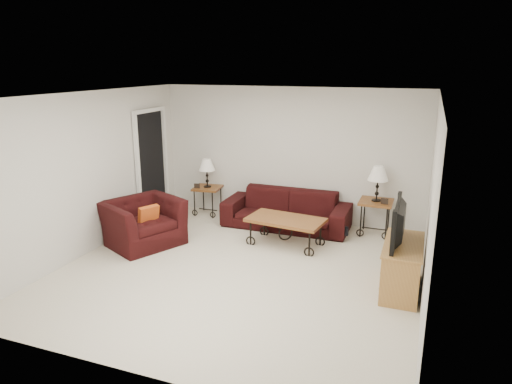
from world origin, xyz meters
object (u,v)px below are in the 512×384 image
(tv_stand, at_px, (402,267))
(side_table_left, at_px, (208,201))
(sofa, at_px, (286,210))
(lamp_left, at_px, (207,173))
(backpack, at_px, (343,226))
(television, at_px, (404,223))
(coffee_table, at_px, (285,232))
(lamp_right, at_px, (377,184))
(side_table_right, at_px, (375,218))
(armchair, at_px, (143,223))

(tv_stand, bearing_deg, side_table_left, 152.22)
(sofa, height_order, lamp_left, lamp_left)
(sofa, distance_m, side_table_left, 1.69)
(lamp_left, height_order, backpack, lamp_left)
(lamp_left, bearing_deg, television, -27.90)
(television, distance_m, backpack, 2.03)
(sofa, distance_m, tv_stand, 2.81)
(coffee_table, relative_size, tv_stand, 1.12)
(tv_stand, bearing_deg, backpack, 123.55)
(lamp_right, relative_size, television, 0.62)
(side_table_left, bearing_deg, lamp_right, -0.00)
(side_table_left, distance_m, coffee_table, 2.17)
(lamp_right, bearing_deg, tv_stand, -74.06)
(side_table_left, relative_size, lamp_right, 0.91)
(lamp_right, bearing_deg, side_table_left, 180.00)
(lamp_right, bearing_deg, lamp_left, 180.00)
(side_table_left, bearing_deg, tv_stand, -27.78)
(lamp_left, bearing_deg, side_table_right, -0.00)
(side_table_left, height_order, coffee_table, side_table_left)
(side_table_left, xyz_separation_m, lamp_left, (0.00, 0.00, 0.56))
(lamp_right, height_order, coffee_table, lamp_right)
(coffee_table, xyz_separation_m, tv_stand, (1.89, -0.98, 0.10))
(armchair, bearing_deg, coffee_table, -44.82)
(sofa, relative_size, television, 2.32)
(sofa, relative_size, armchair, 1.98)
(side_table_right, xyz_separation_m, coffee_table, (-1.32, -1.02, -0.08))
(coffee_table, bearing_deg, lamp_left, 151.94)
(side_table_right, relative_size, lamp_left, 1.09)
(side_table_right, relative_size, television, 0.62)
(coffee_table, relative_size, television, 1.25)
(armchair, distance_m, tv_stand, 4.11)
(sofa, xyz_separation_m, backpack, (1.08, -0.23, -0.10))
(sofa, distance_m, lamp_left, 1.76)
(coffee_table, bearing_deg, armchair, -160.67)
(side_table_left, bearing_deg, lamp_left, 0.00)
(side_table_left, xyz_separation_m, backpack, (2.75, -0.41, -0.05))
(lamp_left, bearing_deg, sofa, -6.13)
(side_table_left, xyz_separation_m, side_table_right, (3.24, -0.00, 0.03))
(tv_stand, bearing_deg, sofa, 139.44)
(lamp_left, xyz_separation_m, lamp_right, (3.24, -0.00, 0.08))
(side_table_right, bearing_deg, lamp_right, 0.00)
(sofa, xyz_separation_m, side_table_left, (-1.68, 0.18, -0.05))
(sofa, distance_m, backpack, 1.11)
(side_table_right, height_order, lamp_right, lamp_right)
(television, bearing_deg, lamp_right, -164.59)
(side_table_left, height_order, television, television)
(lamp_right, bearing_deg, sofa, -173.42)
(backpack, bearing_deg, armchair, -161.01)
(lamp_right, relative_size, tv_stand, 0.56)
(lamp_right, height_order, armchair, lamp_right)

